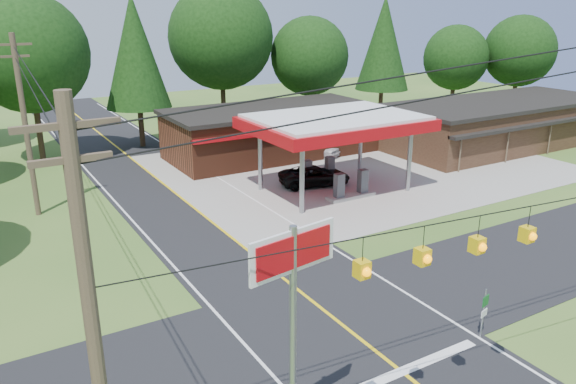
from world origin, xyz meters
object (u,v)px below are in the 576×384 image
sedan_car (314,147)px  big_stop_sign (293,295)px  gas_canopy (336,125)px  suv_car (315,176)px

sedan_car → big_stop_sign: size_ratio=0.63×
gas_canopy → sedan_car: (3.75, 8.00, -3.55)m
gas_canopy → big_stop_sign: size_ratio=1.60×
sedan_car → gas_canopy: bearing=-143.4°
suv_car → sedan_car: 7.77m
gas_canopy → big_stop_sign: bearing=-127.9°
gas_canopy → big_stop_sign: 22.82m
suv_car → sedan_car: bearing=-18.8°
suv_car → big_stop_sign: (-13.50, -19.51, 4.26)m
big_stop_sign → gas_canopy: bearing=52.1°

